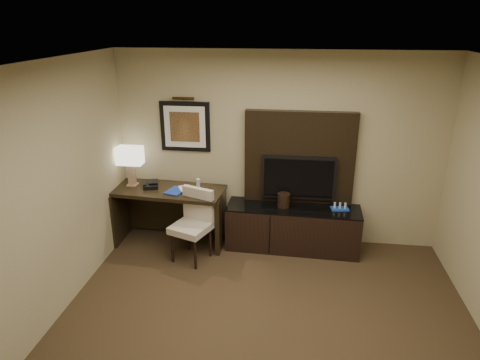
% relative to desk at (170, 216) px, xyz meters
% --- Properties ---
extents(ceiling, '(4.50, 5.00, 0.01)m').
position_rel_desk_xyz_m(ceiling, '(1.50, -2.15, 2.29)').
color(ceiling, silver).
rests_on(ceiling, wall_back).
extents(wall_back, '(4.50, 0.01, 2.70)m').
position_rel_desk_xyz_m(wall_back, '(1.50, 0.35, 0.94)').
color(wall_back, tan).
rests_on(wall_back, floor).
extents(wall_left, '(0.01, 5.00, 2.70)m').
position_rel_desk_xyz_m(wall_left, '(-0.75, -2.15, 0.94)').
color(wall_left, tan).
rests_on(wall_left, floor).
extents(desk, '(1.60, 0.78, 0.83)m').
position_rel_desk_xyz_m(desk, '(0.00, 0.00, 0.00)').
color(desk, black).
rests_on(desk, floor).
extents(credenza, '(1.85, 0.57, 0.63)m').
position_rel_desk_xyz_m(credenza, '(1.75, 0.05, -0.10)').
color(credenza, black).
rests_on(credenza, floor).
extents(tv_wall_panel, '(1.50, 0.12, 1.30)m').
position_rel_desk_xyz_m(tv_wall_panel, '(1.80, 0.29, 0.86)').
color(tv_wall_panel, black).
rests_on(tv_wall_panel, wall_back).
extents(tv, '(1.00, 0.08, 0.60)m').
position_rel_desk_xyz_m(tv, '(1.80, 0.19, 0.61)').
color(tv, black).
rests_on(tv, tv_wall_panel).
extents(artwork, '(0.70, 0.04, 0.70)m').
position_rel_desk_xyz_m(artwork, '(0.20, 0.33, 1.24)').
color(artwork, black).
rests_on(artwork, wall_back).
extents(picture_light, '(0.04, 0.04, 0.30)m').
position_rel_desk_xyz_m(picture_light, '(0.20, 0.29, 1.64)').
color(picture_light, '#422D15').
rests_on(picture_light, wall_back).
extents(desk_chair, '(0.62, 0.66, 0.96)m').
position_rel_desk_xyz_m(desk_chair, '(0.42, -0.43, 0.06)').
color(desk_chair, beige).
rests_on(desk_chair, floor).
extents(table_lamp, '(0.41, 0.28, 0.62)m').
position_rel_desk_xyz_m(table_lamp, '(-0.54, 0.08, 0.72)').
color(table_lamp, tan).
rests_on(table_lamp, desk).
extents(desk_phone, '(0.24, 0.23, 0.10)m').
position_rel_desk_xyz_m(desk_phone, '(-0.25, 0.01, 0.47)').
color(desk_phone, black).
rests_on(desk_phone, desk).
extents(blue_folder, '(0.30, 0.35, 0.02)m').
position_rel_desk_xyz_m(blue_folder, '(0.13, -0.08, 0.42)').
color(blue_folder, navy).
rests_on(blue_folder, desk).
extents(book, '(0.16, 0.09, 0.22)m').
position_rel_desk_xyz_m(book, '(0.17, -0.02, 0.53)').
color(book, tan).
rests_on(book, desk).
extents(water_bottle, '(0.05, 0.05, 0.16)m').
position_rel_desk_xyz_m(water_bottle, '(0.43, 0.02, 0.50)').
color(water_bottle, '#ABBFC1').
rests_on(water_bottle, desk).
extents(ice_bucket, '(0.22, 0.22, 0.19)m').
position_rel_desk_xyz_m(ice_bucket, '(1.61, 0.06, 0.31)').
color(ice_bucket, black).
rests_on(ice_bucket, credenza).
extents(minibar_tray, '(0.25, 0.17, 0.08)m').
position_rel_desk_xyz_m(minibar_tray, '(2.38, 0.07, 0.26)').
color(minibar_tray, '#1B48B1').
rests_on(minibar_tray, credenza).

